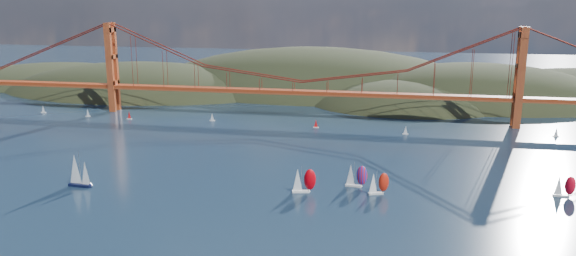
% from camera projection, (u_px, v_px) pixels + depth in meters
% --- Properties ---
extents(ground, '(1200.00, 1200.00, 0.00)m').
position_uv_depth(ground, '(198.00, 249.00, 161.57)').
color(ground, black).
rests_on(ground, ground).
extents(headlands, '(725.00, 225.00, 96.00)m').
position_uv_depth(headlands, '(382.00, 109.00, 421.93)').
color(headlands, black).
rests_on(headlands, ground).
extents(bridge, '(552.00, 12.00, 55.00)m').
position_uv_depth(bridge, '(299.00, 64.00, 326.38)').
color(bridge, '#943112').
rests_on(bridge, ground).
extents(sloop_navy, '(9.07, 5.26, 13.95)m').
position_uv_depth(sloop_navy, '(78.00, 171.00, 213.31)').
color(sloop_navy, black).
rests_on(sloop_navy, ground).
extents(racer_0, '(9.05, 4.84, 10.16)m').
position_uv_depth(racer_0, '(303.00, 180.00, 207.15)').
color(racer_0, white).
rests_on(racer_0, ground).
extents(racer_1, '(8.07, 5.59, 9.04)m').
position_uv_depth(racer_1, '(378.00, 183.00, 205.49)').
color(racer_1, silver).
rests_on(racer_1, ground).
extents(racer_2, '(7.65, 3.15, 8.76)m').
position_uv_depth(racer_2, '(564.00, 186.00, 202.95)').
color(racer_2, silver).
rests_on(racer_2, ground).
extents(racer_rwb, '(8.51, 3.85, 9.63)m').
position_uv_depth(racer_rwb, '(356.00, 175.00, 213.33)').
color(racer_rwb, silver).
rests_on(racer_rwb, ground).
extents(distant_boat_0, '(3.00, 2.00, 4.70)m').
position_uv_depth(distant_boat_0, '(43.00, 109.00, 348.38)').
color(distant_boat_0, silver).
rests_on(distant_boat_0, ground).
extents(distant_boat_1, '(3.00, 2.00, 4.70)m').
position_uv_depth(distant_boat_1, '(88.00, 113.00, 337.19)').
color(distant_boat_1, silver).
rests_on(distant_boat_1, ground).
extents(distant_boat_2, '(3.00, 2.00, 4.70)m').
position_uv_depth(distant_boat_2, '(129.00, 115.00, 330.53)').
color(distant_boat_2, silver).
rests_on(distant_boat_2, ground).
extents(distant_boat_3, '(3.00, 2.00, 4.70)m').
position_uv_depth(distant_boat_3, '(212.00, 117.00, 325.88)').
color(distant_boat_3, silver).
rests_on(distant_boat_3, ground).
extents(distant_boat_4, '(3.00, 2.00, 4.70)m').
position_uv_depth(distant_boat_4, '(556.00, 132.00, 289.55)').
color(distant_boat_4, silver).
rests_on(distant_boat_4, ground).
extents(distant_boat_8, '(3.00, 2.00, 4.70)m').
position_uv_depth(distant_boat_8, '(406.00, 130.00, 294.10)').
color(distant_boat_8, silver).
rests_on(distant_boat_8, ground).
extents(distant_boat_9, '(3.00, 2.00, 4.70)m').
position_uv_depth(distant_boat_9, '(316.00, 124.00, 308.89)').
color(distant_boat_9, silver).
rests_on(distant_boat_9, ground).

